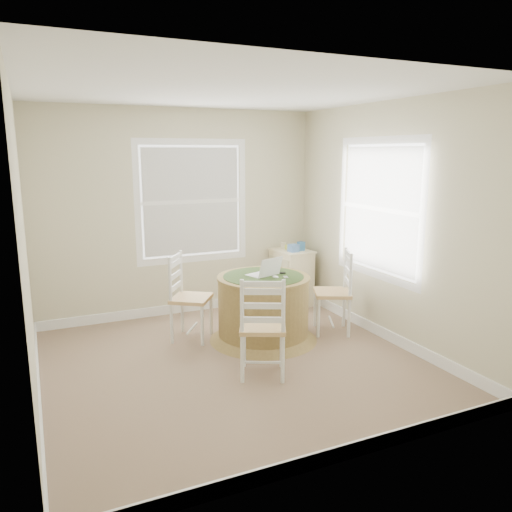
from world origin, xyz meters
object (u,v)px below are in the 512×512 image
chair_left (191,298)px  corner_chest (291,277)px  round_table (263,305)px  chair_near (263,327)px  chair_right (332,292)px  laptop (264,273)px

chair_left → corner_chest: (1.65, 0.71, -0.09)m
round_table → chair_near: bearing=-99.9°
round_table → chair_left: 0.81m
chair_right → round_table: bearing=-72.3°
chair_near → chair_left: bearing=-48.8°
laptop → chair_left: bearing=-42.3°
round_table → chair_right: bearing=8.2°
round_table → laptop: size_ratio=3.08×
round_table → corner_chest: size_ratio=1.58×
chair_near → corner_chest: (1.32, 1.88, -0.09)m
round_table → corner_chest: corner_chest is taller
chair_left → round_table: bearing=-81.3°
chair_near → chair_right: same height
chair_right → laptop: (-0.81, 0.14, 0.28)m
laptop → corner_chest: laptop is taller
chair_left → chair_near: size_ratio=1.00×
chair_right → corner_chest: 1.18m
chair_left → laptop: size_ratio=2.43×
round_table → chair_left: (-0.72, 0.35, 0.08)m
chair_right → laptop: size_ratio=2.43×
corner_chest → chair_near: bearing=-131.0°
chair_left → corner_chest: bearing=-32.1°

